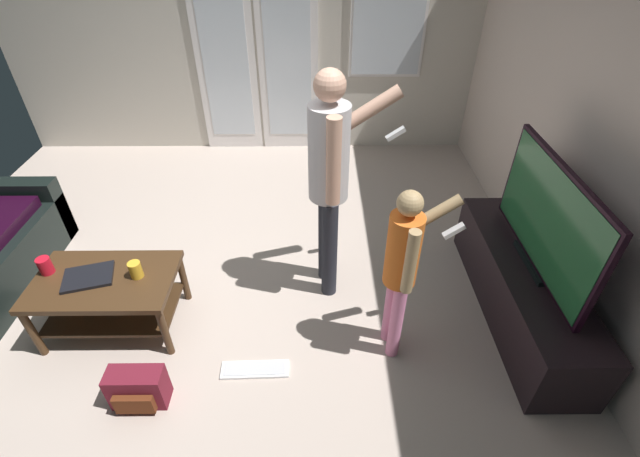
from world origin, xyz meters
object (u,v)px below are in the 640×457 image
object	(u,v)px
coffee_table	(108,292)
cup_near_edge	(136,270)
flat_screen_tv	(548,220)
cup_by_laptop	(45,266)
tv_stand	(521,289)
person_adult	(331,172)
backpack	(138,389)
laptop_closed	(88,277)
loose_keyboard	(255,369)
person_child	(403,263)

from	to	relation	value
coffee_table	cup_near_edge	xyz separation A→B (m)	(0.23, 0.02, 0.18)
coffee_table	flat_screen_tv	world-z (taller)	flat_screen_tv
coffee_table	cup_by_laptop	xyz separation A→B (m)	(-0.39, 0.06, 0.18)
tv_stand	person_adult	size ratio (longest dim) A/B	0.98
cup_near_edge	backpack	bearing A→B (deg)	-78.94
person_adult	laptop_closed	size ratio (longest dim) A/B	5.46
tv_stand	loose_keyboard	world-z (taller)	tv_stand
loose_keyboard	tv_stand	bearing A→B (deg)	15.02
person_adult	cup_near_edge	xyz separation A→B (m)	(-1.29, -0.39, -0.51)
coffee_table	person_adult	world-z (taller)	person_adult
loose_keyboard	person_adult	bearing A→B (deg)	58.24
loose_keyboard	cup_near_edge	xyz separation A→B (m)	(-0.79, 0.42, 0.50)
backpack	laptop_closed	size ratio (longest dim) A/B	1.08
coffee_table	cup_by_laptop	world-z (taller)	cup_by_laptop
cup_near_edge	laptop_closed	bearing A→B (deg)	-177.24
tv_stand	person_child	size ratio (longest dim) A/B	1.33
laptop_closed	cup_by_laptop	xyz separation A→B (m)	(-0.29, 0.06, 0.05)
coffee_table	laptop_closed	size ratio (longest dim) A/B	2.99
tv_stand	laptop_closed	world-z (taller)	laptop_closed
cup_near_edge	cup_by_laptop	bearing A→B (deg)	175.87
backpack	laptop_closed	bearing A→B (deg)	125.69
flat_screen_tv	backpack	distance (m)	2.72
flat_screen_tv	loose_keyboard	distance (m)	2.10
coffee_table	loose_keyboard	distance (m)	1.13
cup_by_laptop	flat_screen_tv	bearing A→B (deg)	0.70
tv_stand	loose_keyboard	distance (m)	1.95
tv_stand	person_adult	bearing A→B (deg)	167.21
backpack	cup_near_edge	size ratio (longest dim) A/B	2.85
flat_screen_tv	cup_by_laptop	size ratio (longest dim) A/B	10.56
cup_by_laptop	loose_keyboard	bearing A→B (deg)	-18.37
person_child	cup_by_laptop	xyz separation A→B (m)	(-2.31, 0.26, -0.24)
backpack	laptop_closed	distance (m)	0.83
laptop_closed	cup_near_edge	world-z (taller)	cup_near_edge
flat_screen_tv	person_child	world-z (taller)	person_child
person_adult	person_child	distance (m)	0.78
tv_stand	person_adult	world-z (taller)	person_adult
laptop_closed	cup_near_edge	distance (m)	0.32
coffee_table	person_child	world-z (taller)	person_child
flat_screen_tv	laptop_closed	size ratio (longest dim) A/B	4.03
tv_stand	person_adult	distance (m)	1.61
laptop_closed	cup_by_laptop	distance (m)	0.30
person_adult	cup_near_edge	bearing A→B (deg)	-163.15
coffee_table	flat_screen_tv	xyz separation A→B (m)	(2.88, 0.10, 0.51)
laptop_closed	coffee_table	bearing A→B (deg)	-18.17
coffee_table	cup_by_laptop	distance (m)	0.43
laptop_closed	backpack	bearing A→B (deg)	-70.12
laptop_closed	loose_keyboard	bearing A→B (deg)	-35.94
coffee_table	person_child	distance (m)	1.98
tv_stand	laptop_closed	distance (m)	2.98
flat_screen_tv	cup_near_edge	xyz separation A→B (m)	(-2.65, -0.08, -0.33)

